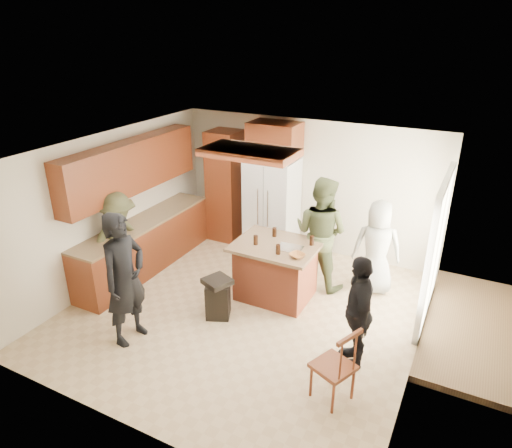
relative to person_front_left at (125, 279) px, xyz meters
The scene contains 12 objects.
person_front_left is the anchor object (origin of this frame).
person_behind_left 3.14m from the person_front_left, 54.67° to the left, with size 0.92×0.56×1.88m, color #3B4327.
person_behind_right 3.87m from the person_front_left, 45.85° to the left, with size 0.77×0.50×1.57m, color gray.
person_side_right 3.04m from the person_front_left, 17.68° to the left, with size 0.90×0.46×1.53m, color black.
person_counter 1.44m from the person_front_left, 135.50° to the left, with size 1.07×0.50×1.66m, color #373820.
left_cabinetry 2.03m from the person_front_left, 124.29° to the left, with size 0.64×3.00×2.30m.
back_wall_units 3.51m from the person_front_left, 93.85° to the left, with size 1.80×0.60×2.45m.
refrigerator 3.44m from the person_front_left, 80.83° to the left, with size 0.90×0.76×1.80m.
kitchen_island 2.36m from the person_front_left, 54.56° to the left, with size 1.28×1.03×0.93m.
island_items 2.39m from the person_front_left, 48.52° to the left, with size 0.90×0.67×0.15m.
trash_bin 1.43m from the person_front_left, 51.13° to the left, with size 0.47×0.47×0.63m.
spindle_chair 2.91m from the person_front_left, ahead, with size 0.55×0.55×0.99m.
Camera 1 is at (2.83, -5.15, 4.02)m, focal length 32.00 mm.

